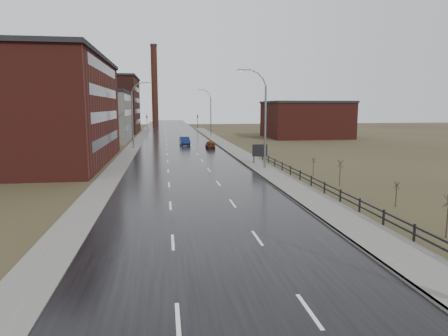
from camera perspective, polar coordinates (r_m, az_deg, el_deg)
name	(u,v)px	position (r m, az deg, el deg)	size (l,w,h in m)	color
road	(180,149)	(68.96, -6.27, 2.73)	(14.00, 300.00, 0.06)	black
sidewalk_right	(265,170)	(45.51, 5.88, -0.27)	(3.20, 180.00, 0.18)	#595651
curb_right	(252,170)	(45.16, 4.01, -0.32)	(0.16, 180.00, 0.18)	slate
sidewalk_left	(131,149)	(69.13, -13.09, 2.60)	(2.40, 260.00, 0.12)	#595651
warehouse_near	(15,110)	(56.61, -27.68, 7.33)	(22.44, 28.56, 13.50)	#471914
warehouse_mid	(89,116)	(87.92, -18.70, 7.03)	(16.32, 20.40, 10.50)	slate
warehouse_far	(90,105)	(118.31, -18.62, 8.57)	(26.52, 24.48, 15.50)	#331611
building_right	(306,119)	(96.38, 11.57, 6.83)	(18.36, 16.32, 8.50)	#471914
smokestack	(155,85)	(158.79, -9.90, 11.61)	(2.70, 2.70, 30.70)	#331611
streetlight_right_mid	(263,119)	(45.92, 5.56, 7.02)	(3.36, 0.28, 11.35)	slate
streetlight_left	(134,115)	(70.73, -12.72, 7.44)	(3.36, 0.28, 11.35)	slate
streetlight_right_far	(210,112)	(99.17, -2.07, 7.96)	(3.36, 0.28, 11.35)	slate
guardrail	(344,196)	(30.48, 16.83, -3.89)	(0.10, 53.05, 1.10)	black
shrub_c	(448,215)	(25.23, 29.33, -5.90)	(0.58, 0.61, 2.43)	#382D23
shrub_d	(396,193)	(31.43, 23.39, -3.35)	(0.45, 0.47, 1.87)	#382D23
shrub_e	(340,172)	(37.60, 16.24, -0.60)	(0.58, 0.61, 2.46)	#382D23
shrub_f	(313,166)	(42.94, 12.65, 0.27)	(0.46, 0.48, 1.92)	#382D23
billboard	(260,151)	(49.96, 5.13, 2.42)	(1.90, 0.17, 2.56)	black
traffic_light_left	(147,115)	(128.68, -10.97, 7.43)	(0.58, 2.73, 5.30)	black
traffic_light_right	(198,115)	(129.00, -3.79, 7.57)	(0.58, 2.73, 5.30)	black
car_near	(185,141)	(75.37, -5.64, 3.82)	(1.64, 4.70, 1.55)	#0C1840
car_far	(210,144)	(70.00, -1.97, 3.39)	(1.56, 3.88, 1.32)	#57200E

